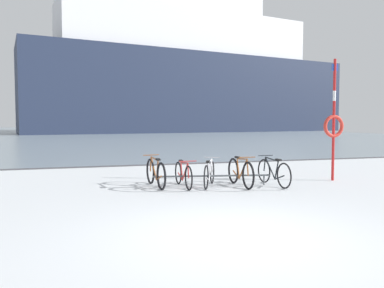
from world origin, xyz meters
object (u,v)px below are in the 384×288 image
at_px(bicycle_3, 240,172).
at_px(ferry_ship, 192,75).
at_px(bicycle_4, 273,172).
at_px(bicycle_1, 183,174).
at_px(bicycle_0, 156,173).
at_px(bicycle_2, 209,174).
at_px(rescue_post, 334,123).

relative_size(bicycle_3, ferry_ship, 0.03).
distance_m(bicycle_3, bicycle_4, 0.94).
bearing_deg(bicycle_1, bicycle_0, 160.06).
relative_size(bicycle_1, ferry_ship, 0.03).
relative_size(bicycle_0, bicycle_2, 1.17).
bearing_deg(bicycle_3, rescue_post, 3.45).
distance_m(bicycle_2, bicycle_4, 1.79).
distance_m(bicycle_3, rescue_post, 3.39).
bearing_deg(ferry_ship, bicycle_4, -104.32).
bearing_deg(bicycle_2, ferry_ship, 73.88).
bearing_deg(bicycle_2, bicycle_0, 166.77).
bearing_deg(bicycle_1, rescue_post, -1.76).
relative_size(bicycle_0, bicycle_4, 1.02).
height_order(bicycle_1, bicycle_4, bicycle_4).
bearing_deg(bicycle_4, bicycle_2, 167.30).
distance_m(bicycle_0, bicycle_2, 1.47).
relative_size(bicycle_3, bicycle_4, 1.02).
bearing_deg(bicycle_4, rescue_post, 8.60).
xyz_separation_m(bicycle_1, ferry_ship, (16.45, 54.34, 9.53)).
relative_size(bicycle_0, bicycle_1, 1.05).
relative_size(rescue_post, ferry_ship, 0.06).
height_order(bicycle_3, ferry_ship, ferry_ship).
bearing_deg(ferry_ship, bicycle_0, -107.60).
height_order(bicycle_3, rescue_post, rescue_post).
height_order(bicycle_1, bicycle_3, bicycle_3).
bearing_deg(bicycle_3, bicycle_1, 167.84).
bearing_deg(bicycle_2, bicycle_4, -12.70).
bearing_deg(ferry_ship, bicycle_2, -106.12).
bearing_deg(bicycle_1, bicycle_4, -10.83).
relative_size(bicycle_0, ferry_ship, 0.03).
height_order(bicycle_2, bicycle_3, bicycle_3).
height_order(bicycle_0, bicycle_3, bicycle_3).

